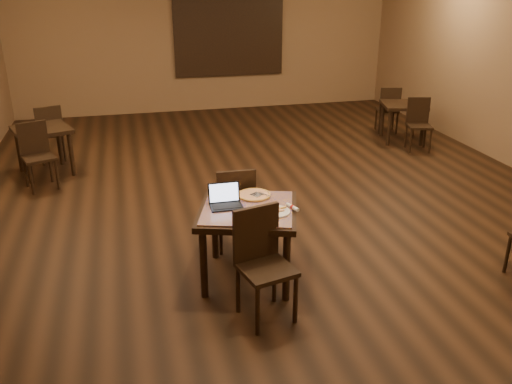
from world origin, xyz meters
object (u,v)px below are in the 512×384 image
object	(u,v)px
tiled_table	(248,217)
pizza_pan	(254,196)
chair_main_far	(235,204)
other_table_b_chair_near	(37,151)
chair_main_near	(262,257)
other_table_b_chair_far	(49,130)
other_table_a_chair_near	(419,121)
other_table_b	(42,136)
laptop	(225,200)
other_table_a_chair_far	(389,107)
other_table_a	(403,110)

from	to	relation	value
tiled_table	pizza_pan	xyz separation A→B (m)	(0.12, 0.24, 0.11)
chair_main_far	other_table_b_chair_near	bearing A→B (deg)	-46.66
chair_main_near	other_table_b_chair_far	xyz separation A→B (m)	(-2.22, 4.80, -0.04)
tiled_table	other_table_a_chair_near	world-z (taller)	other_table_a_chair_near
other_table_b	laptop	bearing A→B (deg)	-79.62
chair_main_near	pizza_pan	distance (m)	0.89
other_table_b_chair_far	chair_main_near	bearing A→B (deg)	94.93
other_table_a_chair_far	other_table_b	world-z (taller)	other_table_a_chair_far
other_table_a_chair_far	other_table_b_chair_far	distance (m)	5.96
chair_main_far	other_table_a_chair_far	world-z (taller)	chair_main_far
other_table_a_chair_far	other_table_b_chair_near	world-z (taller)	other_table_b_chair_near
chair_main_far	other_table_a	distance (m)	4.98
other_table_b	other_table_a_chair_near	bearing A→B (deg)	-22.13
chair_main_near	other_table_b	bearing A→B (deg)	104.01
other_table_a_chair_near	other_table_a_chair_far	bearing A→B (deg)	106.63
other_table_a_chair_near	other_table_a	bearing A→B (deg)	106.63
other_table_a_chair_far	chair_main_far	bearing A→B (deg)	60.27
chair_main_near	other_table_a	size ratio (longest dim) A/B	1.13
other_table_a	other_table_b_chair_near	bearing A→B (deg)	-157.76
other_table_a	other_table_a_chair_far	bearing A→B (deg)	106.63
chair_main_near	pizza_pan	world-z (taller)	chair_main_near
tiled_table	chair_main_far	bearing A→B (deg)	107.60
other_table_a_chair_near	other_table_a_chair_far	distance (m)	1.03
chair_main_far	other_table_b_chair_far	world-z (taller)	chair_main_far
chair_main_near	laptop	size ratio (longest dim) A/B	3.25
chair_main_far	pizza_pan	bearing A→B (deg)	108.34
other_table_b_chair_near	other_table_b_chair_far	size ratio (longest dim) A/B	1.00
other_table_b	other_table_b_chair_far	size ratio (longest dim) A/B	1.06
other_table_a_chair_far	other_table_a_chair_near	bearing A→B (deg)	106.63
tiled_table	other_table_a_chair_far	xyz separation A→B (m)	(3.71, 4.43, -0.17)
chair_main_far	other_table_b_chair_near	distance (m)	3.38
chair_main_far	other_table_a_chair_far	xyz separation A→B (m)	(3.71, 3.82, -0.04)
other_table_a_chair_near	other_table_b_chair_near	bearing A→B (deg)	-162.59
other_table_b_chair_near	other_table_b_chair_far	world-z (taller)	same
tiled_table	other_table_b_chair_near	xyz separation A→B (m)	(-2.30, 3.10, -0.14)
chair_main_near	other_table_a_chair_far	size ratio (longest dim) A/B	1.13
other_table_a	chair_main_far	bearing A→B (deg)	-124.00
other_table_b	other_table_b_chair_far	bearing A→B (deg)	67.15
other_table_a_chair_near	other_table_b_chair_far	xyz separation A→B (m)	(-5.99, 0.77, 0.03)
other_table_b_chair_far	other_table_a_chair_far	bearing A→B (deg)	162.50
tiled_table	other_table_a_chair_near	bearing A→B (deg)	59.79
other_table_a	other_table_a_chair_far	world-z (taller)	other_table_a_chair_far
other_table_a	other_table_a_chair_near	bearing A→B (deg)	-73.37
laptop	other_table_b_chair_far	xyz separation A→B (m)	(-2.04, 4.08, -0.30)
chair_main_far	other_table_b	xyz separation A→B (m)	(-2.27, 3.02, 0.06)
laptop	tiled_table	bearing A→B (deg)	-25.98
pizza_pan	other_table_b	bearing A→B (deg)	125.11
chair_main_near	chair_main_far	bearing A→B (deg)	75.22
laptop	other_table_a_chair_far	xyz separation A→B (m)	(3.91, 4.33, -0.32)
chair_main_near	other_table_b_chair_far	distance (m)	5.29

